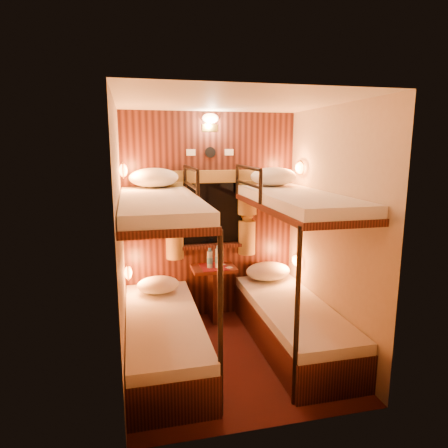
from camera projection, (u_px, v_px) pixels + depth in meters
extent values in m
plane|color=#3C1910|center=(232.00, 356.00, 3.91)|extent=(2.10, 2.10, 0.00)
plane|color=silver|center=(233.00, 102.00, 3.45)|extent=(2.10, 2.10, 0.00)
plane|color=#C6B293|center=(210.00, 217.00, 4.69)|extent=(2.40, 0.00, 2.40)
plane|color=#C6B293|center=(271.00, 271.00, 2.68)|extent=(2.40, 0.00, 2.40)
plane|color=#C6B293|center=(121.00, 242.00, 3.46)|extent=(0.00, 2.40, 2.40)
plane|color=#C6B293|center=(331.00, 231.00, 3.91)|extent=(0.00, 2.40, 2.40)
cube|color=black|center=(210.00, 217.00, 4.67)|extent=(2.00, 0.03, 2.40)
cube|color=black|center=(164.00, 343.00, 3.80)|extent=(0.70, 1.90, 0.35)
cube|color=silver|center=(163.00, 321.00, 3.76)|extent=(0.68, 1.88, 0.10)
cube|color=black|center=(160.00, 211.00, 3.55)|extent=(0.70, 1.90, 0.06)
cube|color=silver|center=(160.00, 202.00, 3.54)|extent=(0.68, 1.88, 0.10)
cylinder|color=black|center=(220.00, 327.00, 2.91)|extent=(0.04, 0.04, 1.45)
cylinder|color=black|center=(185.00, 181.00, 4.44)|extent=(0.04, 0.04, 0.32)
cylinder|color=black|center=(198.00, 189.00, 3.63)|extent=(0.04, 0.04, 0.32)
cylinder|color=black|center=(191.00, 168.00, 4.00)|extent=(0.04, 0.85, 0.04)
cylinder|color=black|center=(191.00, 185.00, 4.03)|extent=(0.03, 0.85, 0.03)
cube|color=black|center=(291.00, 329.00, 4.09)|extent=(0.70, 1.90, 0.35)
cube|color=silver|center=(292.00, 308.00, 4.05)|extent=(0.68, 1.88, 0.10)
cube|color=black|center=(296.00, 206.00, 3.85)|extent=(0.70, 1.90, 0.06)
cube|color=silver|center=(296.00, 198.00, 3.83)|extent=(0.68, 1.88, 0.10)
cylinder|color=black|center=(297.00, 319.00, 3.05)|extent=(0.04, 0.04, 1.45)
cylinder|color=black|center=(237.00, 180.00, 4.57)|extent=(0.04, 0.04, 0.32)
cylinder|color=black|center=(261.00, 187.00, 3.76)|extent=(0.04, 0.04, 0.32)
cylinder|color=black|center=(248.00, 168.00, 4.13)|extent=(0.04, 0.85, 0.04)
cylinder|color=black|center=(248.00, 184.00, 4.17)|extent=(0.03, 0.85, 0.03)
cube|color=black|center=(211.00, 213.00, 4.64)|extent=(0.98, 0.02, 0.78)
cube|color=black|center=(211.00, 213.00, 4.63)|extent=(0.90, 0.01, 0.70)
cube|color=black|center=(212.00, 246.00, 4.67)|extent=(1.00, 0.12, 0.04)
cube|color=brown|center=(211.00, 177.00, 4.53)|extent=(1.10, 0.06, 0.14)
cylinder|color=brown|center=(174.00, 200.00, 4.47)|extent=(0.22, 0.22, 0.40)
cylinder|color=brown|center=(174.00, 220.00, 4.51)|extent=(0.11, 0.11, 0.12)
cylinder|color=brown|center=(175.00, 241.00, 4.56)|extent=(0.20, 0.20, 0.40)
torus|color=#AF8A33|center=(174.00, 220.00, 4.51)|extent=(0.14, 0.14, 0.02)
cylinder|color=brown|center=(247.00, 197.00, 4.66)|extent=(0.22, 0.22, 0.40)
cylinder|color=brown|center=(247.00, 217.00, 4.71)|extent=(0.11, 0.11, 0.12)
cylinder|color=brown|center=(247.00, 237.00, 4.75)|extent=(0.20, 0.20, 0.40)
torus|color=#AF8A33|center=(247.00, 217.00, 4.71)|extent=(0.14, 0.14, 0.02)
cylinder|color=black|center=(210.00, 152.00, 4.51)|extent=(0.12, 0.02, 0.12)
cube|color=silver|center=(191.00, 152.00, 4.46)|extent=(0.10, 0.01, 0.07)
cube|color=silver|center=(229.00, 152.00, 4.56)|extent=(0.10, 0.01, 0.07)
cube|color=#AF8A33|center=(210.00, 128.00, 4.45)|extent=(0.18, 0.01, 0.08)
ellipsoid|color=#FFCC8C|center=(210.00, 118.00, 4.42)|extent=(0.18, 0.09, 0.11)
ellipsoid|color=orange|center=(128.00, 273.00, 4.23)|extent=(0.08, 0.20, 0.13)
torus|color=#AF8A33|center=(128.00, 273.00, 4.23)|extent=(0.02, 0.17, 0.17)
ellipsoid|color=orange|center=(123.00, 170.00, 4.02)|extent=(0.08, 0.20, 0.13)
torus|color=#AF8A33|center=(123.00, 170.00, 4.02)|extent=(0.02, 0.17, 0.17)
ellipsoid|color=orange|center=(297.00, 261.00, 4.66)|extent=(0.08, 0.20, 0.13)
torus|color=#AF8A33|center=(297.00, 261.00, 4.66)|extent=(0.02, 0.17, 0.17)
ellipsoid|color=orange|center=(300.00, 168.00, 4.45)|extent=(0.08, 0.20, 0.13)
torus|color=#AF8A33|center=(300.00, 168.00, 4.45)|extent=(0.02, 0.17, 0.17)
cube|color=#4F1712|center=(214.00, 269.00, 4.60)|extent=(0.50, 0.34, 0.04)
cube|color=black|center=(214.00, 295.00, 4.67)|extent=(0.08, 0.30, 0.61)
cube|color=maroon|center=(214.00, 267.00, 4.60)|extent=(0.30, 0.34, 0.01)
cylinder|color=#99BFE5|center=(210.00, 260.00, 4.54)|extent=(0.06, 0.06, 0.20)
cylinder|color=#458DD0|center=(210.00, 260.00, 4.55)|extent=(0.07, 0.07, 0.07)
cylinder|color=#458DD0|center=(210.00, 250.00, 4.52)|extent=(0.04, 0.04, 0.03)
cylinder|color=#99BFE5|center=(218.00, 258.00, 4.55)|extent=(0.07, 0.07, 0.22)
cylinder|color=#458DD0|center=(218.00, 259.00, 4.55)|extent=(0.08, 0.08, 0.08)
cylinder|color=#458DD0|center=(218.00, 247.00, 4.52)|extent=(0.04, 0.04, 0.03)
cube|color=silver|center=(229.00, 268.00, 4.57)|extent=(0.09, 0.08, 0.01)
cube|color=silver|center=(223.00, 265.00, 4.68)|extent=(0.08, 0.06, 0.01)
ellipsoid|color=white|center=(158.00, 285.00, 4.31)|extent=(0.46, 0.33, 0.18)
ellipsoid|color=white|center=(268.00, 271.00, 4.73)|extent=(0.53, 0.38, 0.21)
ellipsoid|color=white|center=(154.00, 178.00, 4.24)|extent=(0.53, 0.38, 0.21)
ellipsoid|color=white|center=(273.00, 177.00, 4.41)|extent=(0.52, 0.37, 0.20)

